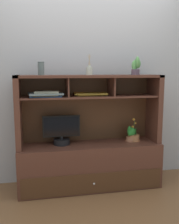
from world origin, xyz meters
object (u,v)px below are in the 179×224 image
tv_monitor (61,132)px  magazine_stack_left (91,94)px  potted_fern (131,135)px  diffuser_bottle (89,71)px  potted_succulent (136,66)px  magazine_stack_centre (46,94)px  media_console (89,154)px  potted_orchid (134,137)px  ceramic_vase (41,68)px

tv_monitor → magazine_stack_left: size_ratio=1.08×
potted_fern → diffuser_bottle: (-0.52, 0.01, 0.79)m
tv_monitor → potted_fern: bearing=-1.5°
tv_monitor → potted_succulent: 1.18m
tv_monitor → magazine_stack_centre: magazine_stack_centre is taller
magazine_stack_left → magazine_stack_centre: (-0.53, -0.09, 0.02)m
media_console → tv_monitor: media_console is taller
potted_fern → potted_succulent: bearing=-38.0°
media_console → magazine_stack_left: (0.02, 0.04, 0.73)m
potted_fern → diffuser_bottle: diffuser_bottle is taller
potted_fern → diffuser_bottle: size_ratio=0.81×
potted_fern → potted_succulent: size_ratio=0.89×
potted_fern → magazine_stack_left: bearing=174.1°
tv_monitor → potted_orchid: tv_monitor is taller
potted_orchid → magazine_stack_left: (-0.54, 0.04, 0.55)m
magazine_stack_left → potted_orchid: bearing=-3.9°
potted_orchid → potted_fern: size_ratio=1.53×
potted_orchid → tv_monitor: bearing=179.5°
media_console → diffuser_bottle: bearing=90.0°
magazine_stack_left → potted_succulent: 0.63m
magazine_stack_centre → potted_succulent: 1.11m
diffuser_bottle → ceramic_vase: 0.55m
magazine_stack_centre → diffuser_bottle: bearing=6.5°
media_console → ceramic_vase: (-0.55, 0.02, 1.03)m
media_console → magazine_stack_left: 0.73m
potted_fern → ceramic_vase: 1.35m
potted_orchid → potted_fern: (-0.05, -0.01, 0.04)m
diffuser_bottle → potted_succulent: size_ratio=1.10×
potted_succulent → ceramic_vase: bearing=177.1°
media_console → tv_monitor: 0.44m
potted_succulent → ceramic_vase: size_ratio=1.43×
media_console → potted_succulent: size_ratio=7.93×
magazine_stack_left → ceramic_vase: bearing=-177.9°
ceramic_vase → potted_succulent: bearing=-2.9°
media_console → potted_orchid: 0.60m
potted_fern → potted_succulent: (0.03, -0.03, 0.84)m
potted_orchid → magazine_stack_centre: (-1.07, -0.06, 0.57)m
magazine_stack_centre → potted_succulent: potted_succulent is taller
magazine_stack_left → potted_succulent: potted_succulent is taller
potted_fern → ceramic_vase: bearing=178.4°
potted_succulent → media_console: bearing=176.2°
magazine_stack_left → diffuser_bottle: 0.28m
potted_fern → magazine_stack_centre: (-1.03, -0.04, 0.53)m
diffuser_bottle → potted_fern: bearing=-1.5°
media_console → potted_orchid: size_ratio=5.83×
ceramic_vase → magazine_stack_centre: bearing=-59.1°
tv_monitor → ceramic_vase: (-0.22, 0.01, 0.75)m
tv_monitor → diffuser_bottle: bearing=-1.4°
potted_succulent → ceramic_vase: 1.11m
magazine_stack_centre → potted_succulent: (1.06, 0.02, 0.31)m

